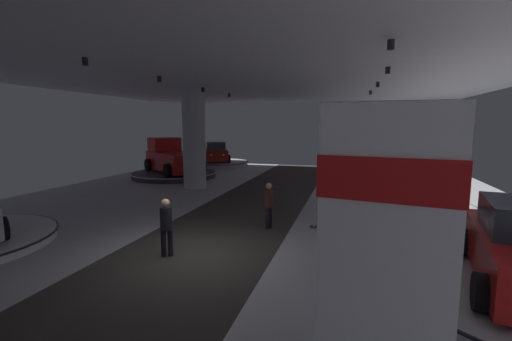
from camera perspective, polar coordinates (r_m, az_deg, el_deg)
name	(u,v)px	position (r m, az deg, el deg)	size (l,w,h in m)	color
ground	(192,255)	(9.98, -10.43, -13.53)	(24.00, 44.00, 0.06)	#B2B2B7
ceiling_with_spotlights	(187,45)	(9.53, -11.27, 19.56)	(24.00, 44.00, 0.39)	silver
column_left	(194,139)	(19.60, -10.16, 5.10)	(1.25, 1.25, 5.50)	silver
brand_sign_pylon	(384,306)	(3.53, 20.25, -20.17)	(1.36, 0.86, 3.72)	slate
display_platform_far_right	(377,182)	(21.69, 19.35, -1.80)	(5.85, 5.85, 0.33)	silver
display_car_far_right	(378,167)	(21.54, 19.44, 0.59)	(3.29, 4.56, 1.71)	silver
display_platform_mid_right	(395,206)	(15.53, 21.83, -5.49)	(6.08, 6.08, 0.34)	#B7B7BC
display_car_mid_right	(396,185)	(15.39, 22.06, -2.15)	(4.02, 4.41, 1.71)	red
display_platform_far_left	(174,174)	(24.19, -13.29, -0.63)	(5.68, 5.68, 0.34)	#333338
pickup_truck_far_left	(172,158)	(24.36, -13.65, 1.99)	(5.43, 4.98, 2.30)	red
display_platform_deep_left	(216,163)	(30.60, -6.59, 1.22)	(5.69, 5.69, 0.37)	#B7B7BC
display_car_deep_left	(216,152)	(30.55, -6.62, 2.96)	(3.53, 4.57, 1.71)	maroon
visitor_walking_near	(166,224)	(9.70, -14.55, -8.48)	(0.32, 0.32, 1.59)	black
visitor_walking_far	(269,202)	(11.88, 2.13, -5.28)	(0.32, 0.32, 1.59)	black
stanchion_a	(314,217)	(12.27, 9.54, -7.54)	(0.28, 0.28, 1.01)	#333338
stanchion_b	(168,220)	(12.09, -14.36, -7.91)	(0.28, 0.28, 1.01)	#333338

